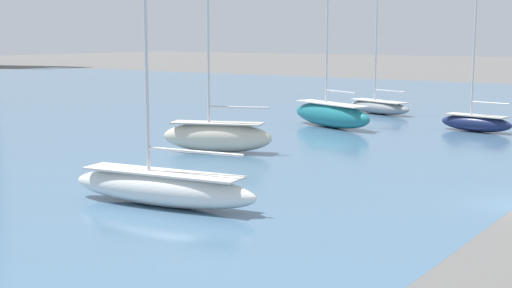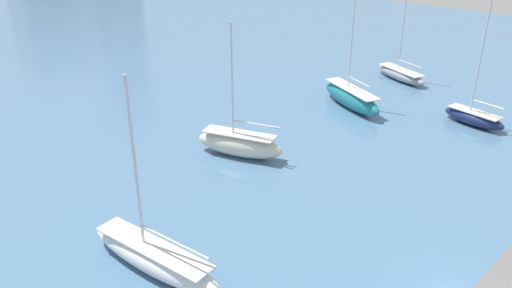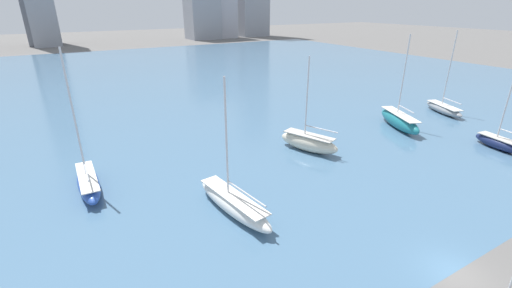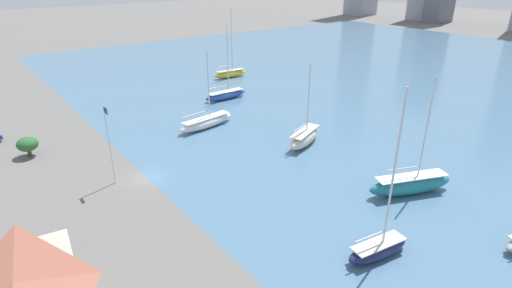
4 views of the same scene
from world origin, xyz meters
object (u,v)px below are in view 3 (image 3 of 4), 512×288
Objects in this scene: sailboat_blue at (88,182)px; sailboat_white at (233,203)px; sailboat_cream at (309,142)px; sailboat_gray at (444,108)px; sailboat_teal at (399,120)px; sailboat_navy at (500,142)px.

sailboat_white is at bearing -45.27° from sailboat_blue.
sailboat_cream is at bearing 19.82° from sailboat_white.
sailboat_gray is 44.51m from sailboat_white.
sailboat_teal is at bearing 5.53° from sailboat_white.
sailboat_navy is 35.66m from sailboat_white.
sailboat_navy reaches higher than sailboat_white.
sailboat_gray is at bearing 3.15° from sailboat_white.
sailboat_blue is (-46.00, 14.67, -0.02)m from sailboat_navy.
sailboat_navy is at bearing -17.80° from sailboat_blue.
sailboat_cream is at bearing -7.17° from sailboat_blue.
sailboat_teal is at bearing 119.80° from sailboat_navy.
sailboat_cream is (-29.44, -1.21, 0.31)m from sailboat_gray.
sailboat_blue reaches higher than sailboat_gray.
sailboat_navy is at bearing -46.48° from sailboat_teal.
sailboat_blue is 14.99m from sailboat_white.
sailboat_blue reaches higher than sailboat_teal.
sailboat_navy is at bearing -102.43° from sailboat_gray.
sailboat_navy is 1.11× the size of sailboat_blue.
sailboat_gray is at bearing 66.10° from sailboat_navy.
sailboat_blue is at bearing 171.06° from sailboat_navy.
sailboat_cream is (24.78, -3.07, 0.23)m from sailboat_blue.
sailboat_teal is (41.54, -3.06, 0.27)m from sailboat_blue.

